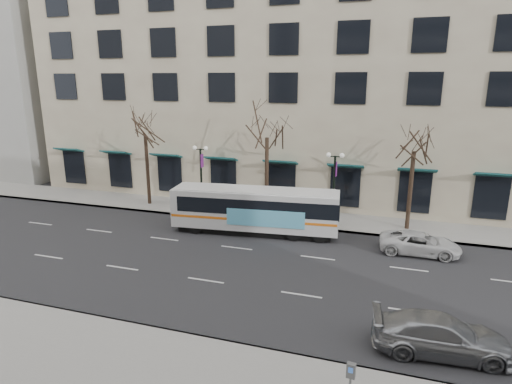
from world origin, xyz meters
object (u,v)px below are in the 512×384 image
at_px(tree_far_mid, 267,124).
at_px(lamp_post_right, 334,185).
at_px(tree_far_right, 415,137).
at_px(white_pickup, 420,243).
at_px(tree_far_left, 144,123).
at_px(lamp_post_left, 201,176).
at_px(city_bus, 256,209).
at_px(silver_car, 441,335).
at_px(pay_station, 351,374).

distance_m(tree_far_mid, lamp_post_right, 6.41).
bearing_deg(tree_far_right, white_pickup, -81.19).
relative_size(tree_far_left, lamp_post_left, 1.60).
distance_m(lamp_post_right, city_bus, 5.68).
bearing_deg(lamp_post_left, tree_far_right, 2.29).
height_order(tree_far_right, silver_car, tree_far_right).
xyz_separation_m(lamp_post_right, silver_car, (5.89, -13.29, -2.21)).
relative_size(tree_far_left, pay_station, 6.43).
height_order(white_pickup, pay_station, pay_station).
xyz_separation_m(lamp_post_right, pay_station, (2.90, -16.99, -1.85)).
height_order(city_bus, white_pickup, city_bus).
xyz_separation_m(tree_far_right, city_bus, (-9.71, -3.49, -4.78)).
bearing_deg(tree_far_mid, silver_car, -51.89).
relative_size(tree_far_right, city_bus, 0.72).
bearing_deg(tree_far_left, pay_station, -44.49).
bearing_deg(tree_far_left, lamp_post_right, -2.29).
relative_size(silver_car, white_pickup, 1.10).
xyz_separation_m(city_bus, pay_station, (7.62, -14.11, -0.55)).
relative_size(tree_far_right, silver_car, 1.60).
distance_m(silver_car, white_pickup, 9.89).
bearing_deg(pay_station, tree_far_right, 88.73).
xyz_separation_m(tree_far_mid, tree_far_right, (10.00, -0.00, -0.48)).
height_order(silver_car, pay_station, silver_car).
height_order(tree_far_left, white_pickup, tree_far_left).
relative_size(lamp_post_left, white_pickup, 1.13).
xyz_separation_m(tree_far_mid, pay_station, (7.91, -17.59, -5.82)).
relative_size(tree_far_mid, lamp_post_right, 1.64).
height_order(lamp_post_left, white_pickup, lamp_post_left).
bearing_deg(lamp_post_left, silver_car, -39.91).
bearing_deg(lamp_post_left, pay_station, -52.79).
height_order(lamp_post_right, white_pickup, lamp_post_right).
bearing_deg(lamp_post_right, tree_far_right, 6.85).
distance_m(tree_far_right, city_bus, 11.37).
distance_m(lamp_post_left, silver_car, 20.83).
distance_m(tree_far_mid, silver_car, 18.70).
xyz_separation_m(city_bus, white_pickup, (10.33, -0.51, -1.00)).
height_order(tree_far_left, tree_far_right, tree_far_left).
height_order(tree_far_right, pay_station, tree_far_right).
xyz_separation_m(tree_far_right, silver_car, (0.89, -13.89, -5.69)).
bearing_deg(tree_far_right, tree_far_left, 180.00).
bearing_deg(tree_far_right, silver_car, -86.32).
distance_m(lamp_post_right, white_pickup, 6.95).
bearing_deg(tree_far_right, lamp_post_right, -173.15).
relative_size(tree_far_left, silver_car, 1.65).
xyz_separation_m(lamp_post_right, city_bus, (-4.71, -2.89, -1.30)).
xyz_separation_m(tree_far_left, silver_car, (20.89, -13.89, -5.97)).
xyz_separation_m(tree_far_mid, white_pickup, (10.62, -4.00, -6.27)).
xyz_separation_m(silver_car, pay_station, (-2.98, -3.71, 0.36)).
relative_size(lamp_post_right, pay_station, 4.01).
relative_size(tree_far_right, lamp_post_left, 1.55).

